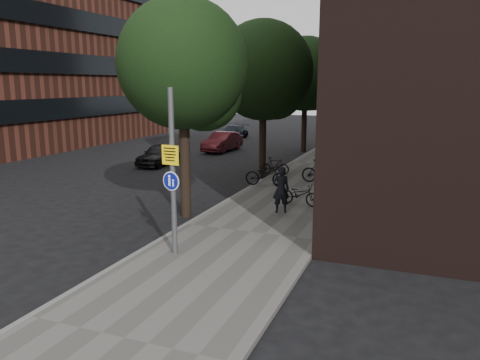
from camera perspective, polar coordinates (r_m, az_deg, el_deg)
The scene contains 15 objects.
ground at distance 11.93m, azimuth -5.53°, elevation -11.30°, with size 120.00×120.00×0.00m, color black.
sidewalk at distance 20.85m, azimuth 7.53°, elevation -1.14°, with size 4.50×60.00×0.12m, color #605D59.
curb_edge at distance 21.48m, azimuth 1.70°, elevation -0.66°, with size 0.15×60.00×0.13m, color slate.
street_tree_near at distance 16.28m, azimuth -6.52°, elevation 13.22°, with size 4.40×4.40×7.50m.
street_tree_mid at distance 24.14m, azimuth 3.12°, elevation 12.75°, with size 5.00×5.00×7.80m.
street_tree_far at distance 32.80m, azimuth 8.16°, elevation 12.36°, with size 5.00×5.00×7.80m.
signpost at distance 12.39m, azimuth -8.20°, elevation 0.93°, with size 0.51×0.15×4.44m.
pedestrian at distance 16.69m, azimuth 5.01°, elevation -1.17°, with size 0.61×0.40×1.66m, color black.
parked_bike_facade_near at distance 17.85m, azimuth 7.27°, elevation -1.73°, with size 0.56×1.60×0.84m, color black.
parked_bike_facade_far at distance 21.97m, azimuth 9.86°, elevation 1.05°, with size 0.51×1.81×1.09m, color black.
parked_bike_curb_near at distance 21.03m, azimuth 3.17°, elevation 0.62°, with size 0.67×1.92×1.01m, color black.
parked_bike_curb_far at distance 23.69m, azimuth 4.22°, elevation 1.72°, with size 0.42×1.49×0.90m, color black.
parked_car_near at distance 27.57m, azimuth -9.79°, elevation 3.09°, with size 1.47×3.65×1.24m, color black.
parked_car_mid at distance 32.83m, azimuth -2.15°, elevation 4.69°, with size 1.41×4.05×1.33m, color #55181E.
parked_car_far at distance 40.34m, azimuth -0.87°, elevation 5.87°, with size 1.63×4.00×1.16m, color black.
Camera 1 is at (5.02, -9.78, 4.64)m, focal length 35.00 mm.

